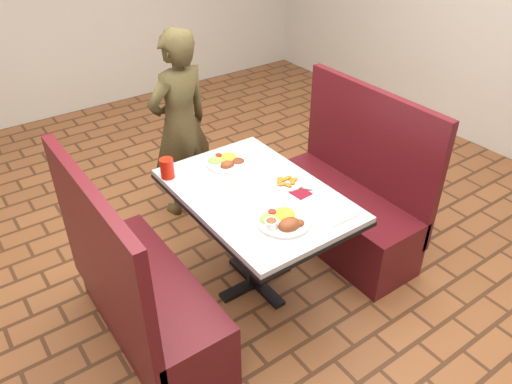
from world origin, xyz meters
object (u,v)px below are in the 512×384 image
Objects in this scene: booth_bench_left at (142,298)px; red_tumbler at (167,168)px; diner_person at (180,126)px; far_dinner_plate at (227,160)px; near_dinner_plate at (283,219)px; booth_bench_right at (345,205)px; dining_table at (256,205)px; plantain_plate at (286,182)px.

red_tumbler is at bearing 45.97° from booth_bench_left.
far_dinner_plate is (-0.03, -0.69, 0.04)m from diner_person.
booth_bench_right is at bearing 21.67° from near_dinner_plate.
dining_table is 1.01× the size of booth_bench_right.
red_tumbler is (0.45, 0.46, 0.49)m from booth_bench_left.
booth_bench_right is at bearing -27.39° from far_dinner_plate.
plantain_plate is 1.53× the size of red_tumbler.
red_tumbler is (-0.56, 0.49, 0.05)m from plantain_plate.
far_dinner_plate is at bearing 110.92° from plantain_plate.
diner_person is 7.50× the size of plantain_plate.
dining_table is 0.82× the size of diner_person.
near_dinner_plate is 1.53× the size of plantain_plate.
far_dinner_plate is (0.84, 0.39, 0.45)m from booth_bench_left.
dining_table is 4.02× the size of near_dinner_plate.
near_dinner_plate reaches higher than far_dinner_plate.
near_dinner_plate is 0.85m from red_tumbler.
diner_person is at bearing 51.31° from booth_bench_left.
booth_bench_right reaches higher than far_dinner_plate.
near_dinner_plate is (-0.86, -0.34, 0.45)m from booth_bench_right.
booth_bench_right is at bearing 113.28° from diner_person.
near_dinner_plate is 2.34× the size of red_tumbler.
red_tumbler is at bearing 110.14° from near_dinner_plate.
plantain_plate is (-0.59, -0.03, 0.43)m from booth_bench_right.
red_tumbler is at bearing 158.15° from booth_bench_right.
booth_bench_left is 4.18× the size of far_dinner_plate.
near_dinner_plate is (-0.06, -0.34, 0.13)m from dining_table.
dining_table is 1.01× the size of booth_bench_left.
far_dinner_plate is at bearing 83.64° from dining_table.
near_dinner_plate reaches higher than plantain_plate.
dining_table is 6.15× the size of plantain_plate.
far_dinner_plate is at bearing 82.06° from near_dinner_plate.
red_tumbler reaches higher than dining_table.
diner_person is 1.43m from near_dinner_plate.
far_dinner_plate is (0.10, 0.73, -0.01)m from near_dinner_plate.
far_dinner_plate is at bearing -10.07° from red_tumbler.
booth_bench_left reaches higher than near_dinner_plate.
plantain_plate is (0.14, -1.12, 0.02)m from diner_person.
booth_bench_left is at bearing 40.61° from diner_person.
far_dinner_plate is 2.22× the size of red_tumbler.
booth_bench_right reaches higher than dining_table.
booth_bench_left is at bearing 180.00° from booth_bench_right.
near_dinner_plate is at bearing -158.33° from booth_bench_right.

